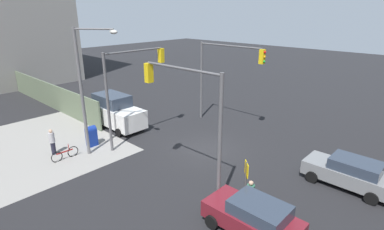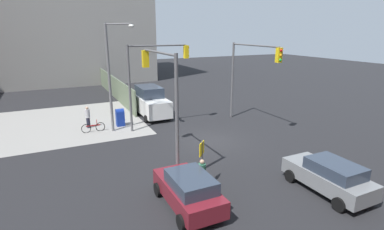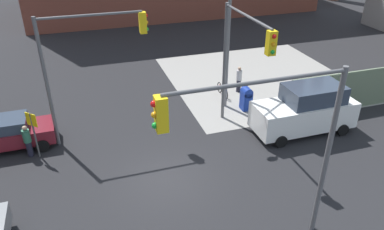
{
  "view_description": "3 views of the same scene",
  "coord_description": "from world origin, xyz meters",
  "views": [
    {
      "loc": [
        -11.81,
        14.13,
        8.89
      ],
      "look_at": [
        0.4,
        1.04,
        2.62
      ],
      "focal_mm": 28.0,
      "sensor_mm": 36.0,
      "label": 1
    },
    {
      "loc": [
        -17.17,
        9.78,
        7.5
      ],
      "look_at": [
        -1.04,
        2.04,
        2.41
      ],
      "focal_mm": 28.0,
      "sensor_mm": 36.0,
      "label": 2
    },
    {
      "loc": [
        -2.96,
        -12.89,
        10.53
      ],
      "look_at": [
        1.6,
        1.21,
        2.37
      ],
      "focal_mm": 35.0,
      "sensor_mm": 36.0,
      "label": 3
    }
  ],
  "objects": [
    {
      "name": "mailbox_blue",
      "position": [
        6.2,
        5.0,
        0.76
      ],
      "size": [
        0.56,
        0.64,
        1.43
      ],
      "color": "navy",
      "rests_on": "ground"
    },
    {
      "name": "hatchback_maroon",
      "position": [
        -6.68,
        4.92,
        0.84
      ],
      "size": [
        4.05,
        2.02,
        1.62
      ],
      "color": "maroon",
      "rests_on": "ground"
    },
    {
      "name": "warning_sign_two_way",
      "position": [
        -5.4,
        3.61,
        1.64
      ],
      "size": [
        0.48,
        0.48,
        2.4
      ],
      "color": "#4C4C4C",
      "rests_on": "ground"
    },
    {
      "name": "pedestrian_crossing",
      "position": [
        -5.8,
        3.8,
        0.87
      ],
      "size": [
        0.36,
        0.36,
        1.68
      ],
      "rotation": [
        0.0,
        0.0,
        1.46
      ],
      "color": "#2D664C",
      "rests_on": "ground"
    },
    {
      "name": "traffic_signal_ne_corner",
      "position": [
        4.5,
        2.63,
        4.6
      ],
      "size": [
        0.36,
        4.97,
        6.5
      ],
      "color": "#59595B",
      "rests_on": "ground"
    },
    {
      "name": "traffic_signal_se_corner",
      "position": [
        2.21,
        -4.5,
        4.66
      ],
      "size": [
        5.96,
        0.36,
        6.5
      ],
      "color": "#59595B",
      "rests_on": "ground"
    },
    {
      "name": "pedestrian_waiting",
      "position": [
        6.8,
        7.4,
        0.91
      ],
      "size": [
        0.36,
        0.36,
        1.74
      ],
      "rotation": [
        0.0,
        0.0,
        4.21
      ],
      "color": "#B2B2B7",
      "rests_on": "ground"
    },
    {
      "name": "traffic_signal_nw_corner",
      "position": [
        -2.58,
        4.5,
        4.61
      ],
      "size": [
        5.08,
        0.36,
        6.5
      ],
      "color": "#59595B",
      "rests_on": "ground"
    },
    {
      "name": "bicycle_leaning_on_fence",
      "position": [
        5.6,
        7.2,
        0.35
      ],
      "size": [
        0.05,
        1.75,
        0.97
      ],
      "color": "black",
      "rests_on": "ground"
    },
    {
      "name": "ground_plane",
      "position": [
        0.0,
        0.0,
        0.0
      ],
      "size": [
        120.0,
        120.0,
        0.0
      ],
      "primitive_type": "plane",
      "color": "black"
    },
    {
      "name": "street_lamp_corner",
      "position": [
        4.89,
        5.6,
        4.7
      ],
      "size": [
        2.38,
        1.6,
        8.0
      ],
      "color": "slate",
      "rests_on": "ground"
    },
    {
      "name": "van_white_delivery",
      "position": [
        8.08,
        1.8,
        1.28
      ],
      "size": [
        5.4,
        2.32,
        2.62
      ],
      "color": "white",
      "rests_on": "ground"
    },
    {
      "name": "sidewalk_corner",
      "position": [
        9.0,
        9.0,
        0.01
      ],
      "size": [
        12.0,
        12.0,
        0.01
      ],
      "primitive_type": "cube",
      "color": "gray",
      "rests_on": "ground"
    }
  ]
}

